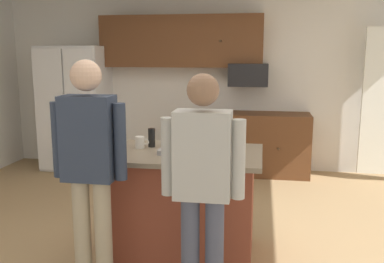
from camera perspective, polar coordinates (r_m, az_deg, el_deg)
floor at (r=4.19m, az=-2.68°, el=-14.43°), size 7.04×7.04×0.00m
back_wall at (r=6.58m, az=2.32°, el=6.44°), size 6.40×0.10×2.60m
cabinet_run_upper at (r=6.43m, az=-1.47°, el=11.92°), size 2.40×0.38×0.75m
cabinet_run_lower at (r=6.34m, az=7.30°, el=-1.56°), size 1.80×0.63×0.90m
refrigerator at (r=6.76m, az=-15.25°, el=3.03°), size 0.95×0.76×1.86m
microwave_over_range at (r=6.23m, az=7.52°, el=7.51°), size 0.56×0.40×0.32m
kitchen_island at (r=3.80m, az=-0.75°, el=-9.47°), size 1.29×0.87×0.93m
person_guest_left at (r=2.90m, az=1.42°, el=-6.07°), size 0.57×0.22×1.64m
person_host_foreground at (r=3.25m, az=-13.51°, el=-3.53°), size 0.57×0.23×1.72m
glass_short_whisky at (r=3.84m, az=2.57°, el=-1.10°), size 0.07×0.07×0.14m
mug_blue_stoneware at (r=3.83m, az=-6.93°, el=-1.45°), size 0.13×0.08×0.11m
mug_ceramic_white at (r=3.87m, az=5.99°, el=-1.32°), size 0.13×0.09×0.10m
glass_pilsner at (r=3.87m, az=-5.41°, el=-0.82°), size 0.06×0.06×0.17m
glass_dark_ale at (r=3.38m, az=1.42°, el=-2.54°), size 0.06×0.06×0.15m
tumbler_amber at (r=3.95m, az=-2.23°, el=-0.81°), size 0.07×0.07×0.13m
serving_tray at (r=3.65m, az=-0.78°, el=-2.49°), size 0.44×0.30×0.04m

